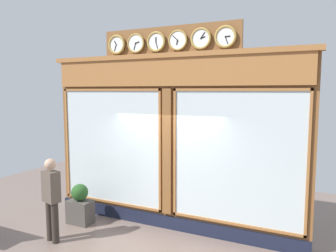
# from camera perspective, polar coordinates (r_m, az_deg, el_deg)

# --- Properties ---
(shop_facade) EXTENTS (5.91, 0.42, 4.33)m
(shop_facade) POSITION_cam_1_polar(r_m,az_deg,el_deg) (6.99, 0.44, -2.51)
(shop_facade) COLOR brown
(shop_facade) RESTS_ON ground_plane
(pedestrian) EXTENTS (0.40, 0.31, 1.69)m
(pedestrian) POSITION_cam_1_polar(r_m,az_deg,el_deg) (6.91, -19.98, -11.64)
(pedestrian) COLOR #312A24
(pedestrian) RESTS_ON ground_plane
(planter_box) EXTENTS (0.56, 0.36, 0.53)m
(planter_box) POSITION_cam_1_polar(r_m,az_deg,el_deg) (7.83, -15.30, -14.47)
(planter_box) COLOR #4C4742
(planter_box) RESTS_ON ground_plane
(planter_shrub) EXTENTS (0.38, 0.38, 0.38)m
(planter_shrub) POSITION_cam_1_polar(r_m,az_deg,el_deg) (7.68, -15.40, -11.28)
(planter_shrub) COLOR #285623
(planter_shrub) RESTS_ON planter_box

